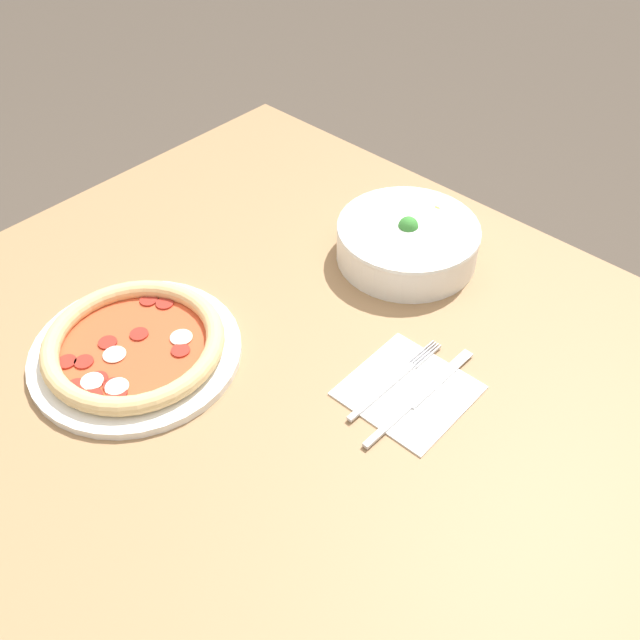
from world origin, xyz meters
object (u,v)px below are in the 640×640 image
object	(u,v)px
pizza	(134,347)
fork	(394,381)
knife	(416,401)
bowl	(408,240)

from	to	relation	value
pizza	fork	world-z (taller)	pizza
pizza	knife	size ratio (longest dim) A/B	1.32
knife	fork	bearing A→B (deg)	80.32
fork	knife	world-z (taller)	same
bowl	pizza	bearing A→B (deg)	-108.29
knife	pizza	bearing A→B (deg)	120.99
fork	pizza	bearing A→B (deg)	125.39
bowl	knife	world-z (taller)	bowl
bowl	knife	distance (m)	0.31
bowl	fork	distance (m)	0.27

